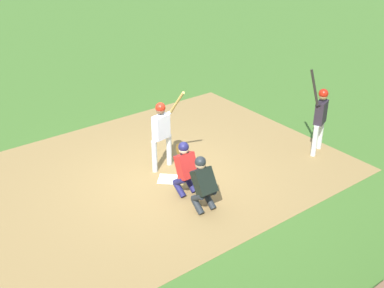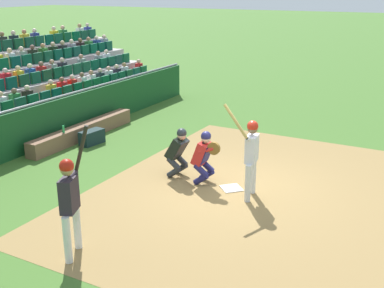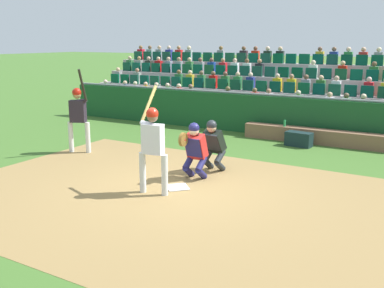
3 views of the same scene
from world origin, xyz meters
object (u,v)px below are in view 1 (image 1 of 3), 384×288
(batter_at_plate, at_px, (162,129))
(home_plate_umpire, at_px, (203,182))
(catcher_crouching, at_px, (185,165))
(on_deck_batter, at_px, (320,114))
(home_plate_marker, at_px, (168,179))

(batter_at_plate, distance_m, home_plate_umpire, 2.06)
(catcher_crouching, bearing_deg, on_deck_batter, -8.34)
(batter_at_plate, bearing_deg, home_plate_umpire, -99.85)
(home_plate_marker, height_order, on_deck_batter, on_deck_batter)
(home_plate_marker, relative_size, batter_at_plate, 0.21)
(batter_at_plate, bearing_deg, catcher_crouching, -101.36)
(home_plate_marker, xyz_separation_m, catcher_crouching, (-0.01, -0.71, 0.71))
(home_plate_marker, distance_m, catcher_crouching, 1.00)
(batter_at_plate, xyz_separation_m, on_deck_batter, (3.67, -1.82, 0.02))
(on_deck_batter, bearing_deg, home_plate_umpire, -177.55)
(catcher_crouching, distance_m, on_deck_batter, 3.98)
(catcher_crouching, xyz_separation_m, on_deck_batter, (3.92, -0.57, 0.38))
(home_plate_marker, relative_size, catcher_crouching, 0.34)
(batter_at_plate, bearing_deg, home_plate_marker, -114.34)
(home_plate_marker, distance_m, on_deck_batter, 4.25)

